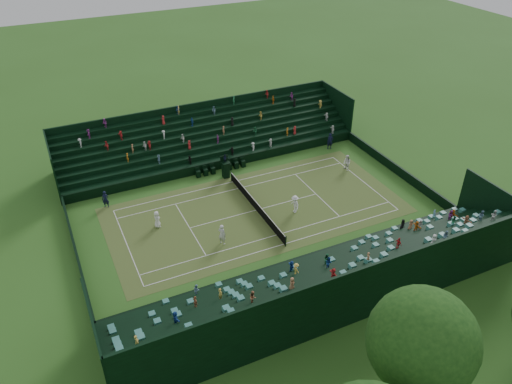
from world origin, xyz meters
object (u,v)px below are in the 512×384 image
player_far_west (347,163)px  player_near_east (222,234)px  player_near_west (157,219)px  player_far_east (295,204)px  umpire_chair (226,168)px  tennis_net (256,206)px

player_far_west → player_near_east: bearing=-75.9°
player_near_west → player_far_east: (3.11, 11.91, 0.07)m
player_near_west → player_far_east: player_far_east is taller
umpire_chair → player_near_west: size_ratio=1.61×
umpire_chair → player_near_east: 10.81m
player_near_east → player_far_east: bearing=-112.4°
player_far_east → umpire_chair: bearing=-159.6°
tennis_net → player_near_east: player_near_east is taller
tennis_net → umpire_chair: bearing=-177.9°
player_far_west → player_far_east: bearing=-68.6°
tennis_net → player_near_west: (-1.37, -8.85, 0.27)m
umpire_chair → player_far_west: umpire_chair is taller
player_near_east → player_far_west: player_near_east is taller
player_far_east → player_far_west: bearing=116.1°
player_far_west → player_near_west: bearing=-92.1°
player_near_east → player_near_west: bearing=9.5°
umpire_chair → player_near_east: umpire_chair is taller
player_near_east → tennis_net: bearing=-88.4°
player_near_east → player_far_west: 17.29m
player_near_west → player_near_east: player_near_east is taller
player_near_west → player_far_east: size_ratio=0.92×
player_far_west → umpire_chair: bearing=-114.4°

